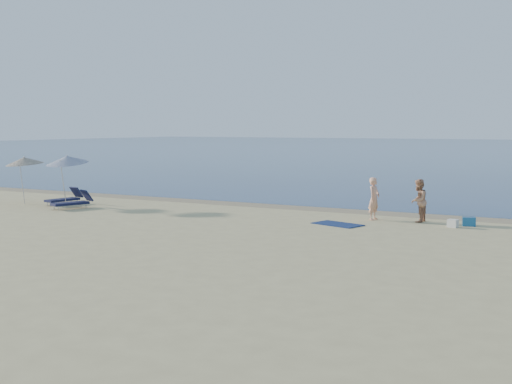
% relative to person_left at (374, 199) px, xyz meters
% --- Properties ---
extents(sea, '(240.00, 160.00, 0.01)m').
position_rel_person_left_xyz_m(sea, '(-4.34, 82.69, -0.83)').
color(sea, '#0C234A').
rests_on(sea, ground).
extents(wet_sand_strip, '(240.00, 1.60, 0.00)m').
position_rel_person_left_xyz_m(wet_sand_strip, '(-4.34, 2.09, -0.83)').
color(wet_sand_strip, '#847254').
rests_on(wet_sand_strip, ground).
extents(person_left, '(0.47, 0.65, 1.66)m').
position_rel_person_left_xyz_m(person_left, '(0.00, 0.00, 0.00)').
color(person_left, tan).
rests_on(person_left, ground).
extents(person_right, '(0.68, 0.84, 1.65)m').
position_rel_person_left_xyz_m(person_right, '(1.68, 0.21, -0.01)').
color(person_right, '#B07A5C').
rests_on(person_right, ground).
extents(beach_towel, '(2.01, 1.49, 0.03)m').
position_rel_person_left_xyz_m(beach_towel, '(-0.83, -1.82, -0.82)').
color(beach_towel, '#0E1C47').
rests_on(beach_towel, ground).
extents(white_bag, '(0.39, 0.35, 0.29)m').
position_rel_person_left_xyz_m(white_bag, '(3.11, -0.50, -0.69)').
color(white_bag, silver).
rests_on(white_bag, ground).
extents(blue_cooler, '(0.53, 0.43, 0.33)m').
position_rel_person_left_xyz_m(blue_cooler, '(3.56, 0.11, -0.67)').
color(blue_cooler, '#1C6099').
rests_on(blue_cooler, ground).
extents(umbrella_near, '(1.90, 1.93, 2.47)m').
position_rel_person_left_xyz_m(umbrella_near, '(-13.66, -2.34, 1.30)').
color(umbrella_near, silver).
rests_on(umbrella_near, ground).
extents(umbrella_far, '(2.22, 2.23, 2.33)m').
position_rel_person_left_xyz_m(umbrella_far, '(-16.17, -2.52, 1.20)').
color(umbrella_far, silver).
rests_on(umbrella_far, ground).
extents(lounger_left, '(0.90, 1.86, 0.79)m').
position_rel_person_left_xyz_m(lounger_left, '(-14.30, -1.91, -0.55)').
color(lounger_left, '#161A3E').
rests_on(lounger_left, ground).
extents(lounger_right, '(1.20, 1.90, 0.80)m').
position_rel_person_left_xyz_m(lounger_right, '(-12.93, -2.82, -0.54)').
color(lounger_right, '#141737').
rests_on(lounger_right, ground).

